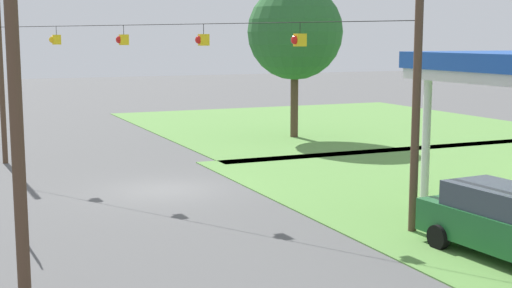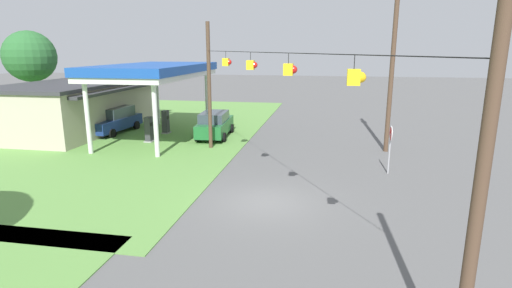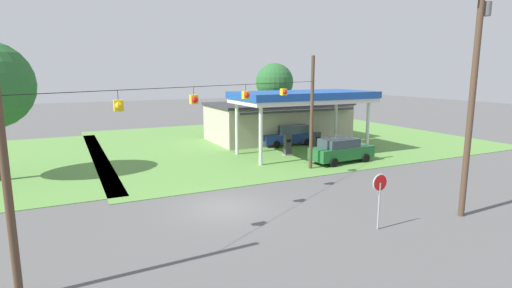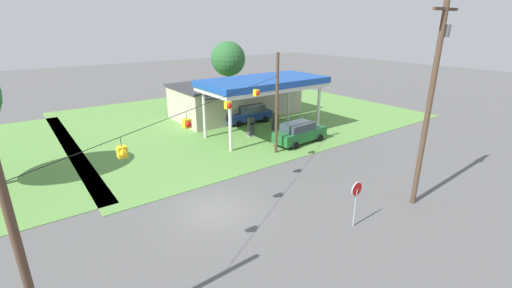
{
  "view_description": "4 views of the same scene",
  "coord_description": "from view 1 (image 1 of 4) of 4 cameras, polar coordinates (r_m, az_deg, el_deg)",
  "views": [
    {
      "loc": [
        25.36,
        -7.37,
        5.63
      ],
      "look_at": [
        1.91,
        2.9,
        1.84
      ],
      "focal_mm": 50.0,
      "sensor_mm": 36.0,
      "label": 1
    },
    {
      "loc": [
        -15.52,
        -2.43,
        6.3
      ],
      "look_at": [
        2.47,
        0.9,
        1.9
      ],
      "focal_mm": 28.0,
      "sensor_mm": 36.0,
      "label": 2
    },
    {
      "loc": [
        -7.0,
        -18.05,
        6.79
      ],
      "look_at": [
        3.15,
        2.71,
        2.6
      ],
      "focal_mm": 28.0,
      "sensor_mm": 36.0,
      "label": 3
    },
    {
      "loc": [
        -8.01,
        -14.85,
        9.85
      ],
      "look_at": [
        4.26,
        1.84,
        2.54
      ],
      "focal_mm": 24.0,
      "sensor_mm": 36.0,
      "label": 4
    }
  ],
  "objects": [
    {
      "name": "tree_west_verge",
      "position": [
        40.65,
        3.13,
        8.92
      ],
      "size": [
        5.4,
        5.4,
        8.71
      ],
      "color": "#4C3828",
      "rests_on": "ground"
    },
    {
      "name": "utility_pole_main",
      "position": [
        15.58,
        -19.02,
        10.37
      ],
      "size": [
        2.2,
        0.44,
        11.31
      ],
      "color": "#4C3828",
      "rests_on": "ground"
    },
    {
      "name": "grass_verge_opposite_corner",
      "position": [
        47.84,
        5.77,
        1.65
      ],
      "size": [
        24.0,
        24.0,
        0.04
      ],
      "primitive_type": "cube",
      "color": "#5B8E42",
      "rests_on": "ground"
    },
    {
      "name": "stop_sign_roadside",
      "position": [
        20.75,
        -18.22,
        -2.6
      ],
      "size": [
        0.8,
        0.08,
        2.5
      ],
      "rotation": [
        0.0,
        0.0,
        3.14
      ],
      "color": "#99999E",
      "rests_on": "ground"
    },
    {
      "name": "ground_plane",
      "position": [
        27.01,
        -7.3,
        -3.68
      ],
      "size": [
        160.0,
        160.0,
        0.0
      ],
      "primitive_type": "plane",
      "color": "#565656"
    },
    {
      "name": "car_at_pumps_front",
      "position": [
        19.42,
        19.46,
        -5.96
      ],
      "size": [
        5.16,
        2.37,
        1.88
      ],
      "rotation": [
        0.0,
        0.0,
        0.07
      ],
      "color": "#1E602D",
      "rests_on": "ground"
    },
    {
      "name": "signal_span_gantry",
      "position": [
        26.44,
        -7.5,
        5.5
      ],
      "size": [
        17.39,
        10.24,
        7.87
      ],
      "color": "#4C3828",
      "rests_on": "ground"
    }
  ]
}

